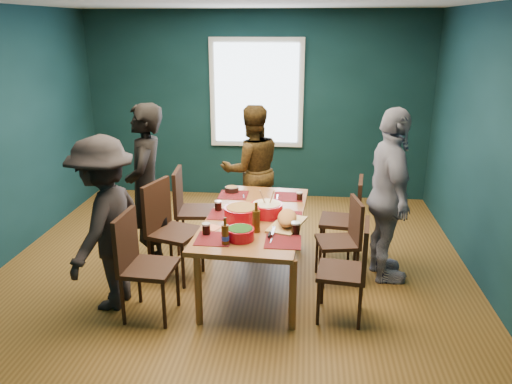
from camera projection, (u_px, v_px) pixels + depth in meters
The scene contains 26 objects.
room at pixel (235, 138), 5.16m from camera, with size 5.01×5.01×2.71m.
dining_table at pixel (255, 222), 4.94m from camera, with size 1.03×1.89×0.70m.
chair_left_far at pixel (188, 204), 5.66m from camera, with size 0.47×0.47×0.96m.
chair_left_mid at pixel (167, 222), 5.05m from camera, with size 0.57×0.57×1.00m.
chair_left_near at pixel (138, 258), 4.35m from camera, with size 0.46×0.46×0.96m.
chair_right_far at pixel (349, 214), 5.39m from camera, with size 0.48×0.48×0.94m.
chair_right_mid at pixel (346, 234), 4.97m from camera, with size 0.46×0.46×0.86m.
chair_right_near at pixel (352, 264), 4.30m from camera, with size 0.46×0.46×0.91m.
person_far_left at pixel (147, 189), 5.15m from camera, with size 0.64×0.42×1.76m, color black.
person_back at pixel (252, 170), 6.12m from camera, with size 0.77×0.60×1.59m, color black.
person_right at pixel (389, 197), 4.90m from camera, with size 1.03×0.43×1.76m, color silver.
person_near_left at pixel (105, 224), 4.44m from camera, with size 1.03×0.59×1.60m, color black.
bowl_salad at pixel (242, 213), 4.77m from camera, with size 0.34×0.34×0.14m.
bowl_dumpling at pixel (267, 209), 4.89m from camera, with size 0.31×0.31×0.29m.
bowl_herbs at pixel (240, 233), 4.36m from camera, with size 0.25×0.25×0.11m.
cutting_board at pixel (287, 219), 4.66m from camera, with size 0.38×0.63×0.13m.
small_bowl at pixel (232, 189), 5.60m from camera, with size 0.15×0.15×0.06m.
beer_bottle_a at pixel (225, 235), 4.25m from camera, with size 0.07×0.07×0.25m.
beer_bottle_b at pixel (256, 220), 4.50m from camera, with size 0.07×0.07×0.28m.
cola_glass_a at pixel (206, 228), 4.46m from camera, with size 0.08×0.08×0.11m.
cola_glass_b at pixel (296, 228), 4.47m from camera, with size 0.08×0.08×0.11m.
cola_glass_c at pixel (299, 196), 5.33m from camera, with size 0.07×0.07×0.09m.
cola_glass_d at pixel (218, 205), 5.03m from camera, with size 0.07×0.07×0.10m.
napkin_a at pixel (288, 215), 4.93m from camera, with size 0.12×0.12×0.00m, color #F28266.
napkin_b at pixel (213, 227), 4.63m from camera, with size 0.13×0.13×0.00m, color #F28266.
napkin_c at pixel (287, 244), 4.27m from camera, with size 0.14×0.14×0.00m, color #F28266.
Camera 1 is at (0.72, -4.75, 2.49)m, focal length 35.00 mm.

